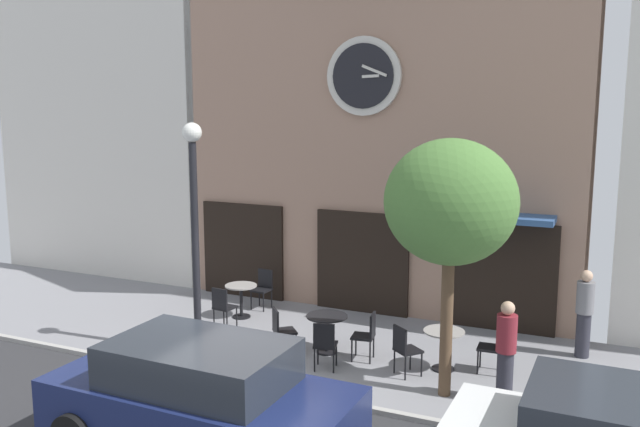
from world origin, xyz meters
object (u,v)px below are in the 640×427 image
object	(u,v)px
cafe_chair_facing_street	(494,344)
cafe_chair_near_lamp	(367,333)
cafe_table_center	(327,325)
street_lamp	(195,239)
cafe_table_near_door	(444,341)
cafe_chair_by_entrance	(223,305)
cafe_chair_corner	(263,286)
cafe_table_near_curb	(241,295)
cafe_chair_near_tree	(281,328)
parked_car_navy	(200,398)
cafe_chair_mid_row	(325,342)
pedestrian_grey	(584,312)
street_tree	(450,204)
pedestrian_maroon	(506,351)
cafe_chair_under_awning	(404,347)

from	to	relation	value
cafe_chair_facing_street	cafe_chair_near_lamp	bearing A→B (deg)	-170.73
cafe_table_center	street_lamp	bearing A→B (deg)	-155.33
cafe_table_near_door	cafe_chair_by_entrance	distance (m)	4.77
cafe_chair_near_lamp	cafe_table_center	bearing A→B (deg)	176.46
cafe_chair_near_lamp	cafe_chair_corner	xyz separation A→B (m)	(-3.31, 2.03, 0.00)
cafe_table_near_curb	cafe_chair_near_tree	xyz separation A→B (m)	(1.83, -1.63, 0.01)
cafe_chair_near_lamp	parked_car_navy	bearing A→B (deg)	-103.29
cafe_chair_facing_street	cafe_chair_by_entrance	bearing A→B (deg)	179.80
cafe_chair_mid_row	cafe_chair_near_tree	bearing A→B (deg)	161.29
street_lamp	cafe_chair_corner	bearing A→B (deg)	94.77
cafe_table_near_curb	cafe_chair_corner	bearing A→B (deg)	82.11
cafe_table_center	pedestrian_grey	size ratio (longest dim) A/B	0.47
pedestrian_grey	cafe_table_near_curb	bearing A→B (deg)	-175.14
cafe_chair_mid_row	cafe_chair_near_lamp	bearing A→B (deg)	55.77
street_lamp	cafe_chair_by_entrance	world-z (taller)	street_lamp
cafe_chair_facing_street	cafe_chair_near_lamp	distance (m)	2.27
cafe_chair_near_lamp	cafe_chair_by_entrance	distance (m)	3.39
street_tree	cafe_chair_facing_street	world-z (taller)	street_tree
cafe_chair_facing_street	cafe_table_near_door	bearing A→B (deg)	-165.39
cafe_chair_near_lamp	pedestrian_grey	xyz separation A→B (m)	(3.62, 1.82, 0.33)
cafe_chair_facing_street	pedestrian_grey	distance (m)	2.04
cafe_chair_corner	street_lamp	bearing A→B (deg)	-85.23
street_lamp	cafe_chair_near_lamp	world-z (taller)	street_lamp
cafe_chair_near_lamp	parked_car_navy	world-z (taller)	parked_car_navy
pedestrian_maroon	cafe_chair_corner	bearing A→B (deg)	154.57
cafe_table_near_curb	street_tree	bearing A→B (deg)	-22.45
cafe_chair_near_tree	pedestrian_maroon	world-z (taller)	pedestrian_maroon
cafe_chair_under_awning	cafe_table_near_curb	bearing A→B (deg)	158.97
street_lamp	cafe_table_near_curb	size ratio (longest dim) A/B	5.92
cafe_table_near_curb	cafe_chair_under_awning	xyz separation A→B (m)	(4.26, -1.64, 0.01)
street_tree	cafe_chair_near_lamp	distance (m)	3.24
street_tree	cafe_chair_near_tree	bearing A→B (deg)	171.69
cafe_chair_near_tree	pedestrian_grey	size ratio (longest dim) A/B	0.54
cafe_table_near_curb	cafe_table_near_door	world-z (taller)	cafe_table_near_curb
cafe_table_near_door	cafe_chair_near_tree	size ratio (longest dim) A/B	0.81
cafe_chair_under_awning	cafe_chair_near_lamp	xyz separation A→B (m)	(-0.83, 0.41, 0.00)
cafe_chair_by_entrance	street_lamp	bearing A→B (deg)	-77.12
street_tree	cafe_chair_near_tree	xyz separation A→B (m)	(-3.26, 0.48, -2.63)
cafe_chair_facing_street	parked_car_navy	xyz separation A→B (m)	(-3.18, -4.36, 0.23)
pedestrian_maroon	parked_car_navy	xyz separation A→B (m)	(-3.55, -3.22, -0.10)
cafe_table_center	cafe_chair_under_awning	size ratio (longest dim) A/B	0.88
street_lamp	cafe_chair_near_lamp	bearing A→B (deg)	17.59
cafe_table_near_curb	cafe_chair_facing_street	bearing A→B (deg)	-8.62
cafe_table_near_door	cafe_chair_near_tree	world-z (taller)	cafe_chair_near_tree
street_tree	cafe_chair_near_tree	world-z (taller)	street_tree
street_lamp	cafe_chair_by_entrance	bearing A→B (deg)	102.88
street_tree	cafe_table_near_door	world-z (taller)	street_tree
cafe_table_near_door	cafe_chair_facing_street	world-z (taller)	cafe_chair_facing_street
cafe_chair_near_tree	cafe_chair_near_lamp	world-z (taller)	same
street_lamp	pedestrian_grey	distance (m)	7.37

